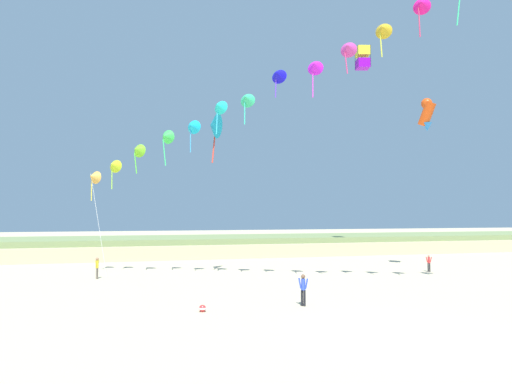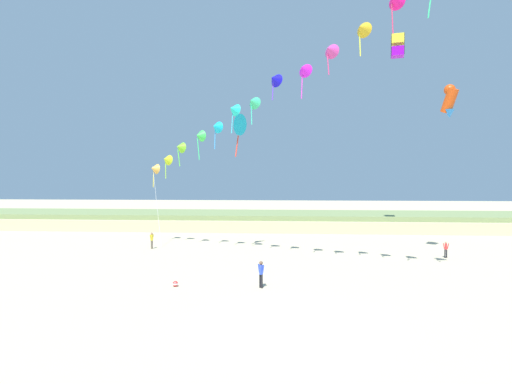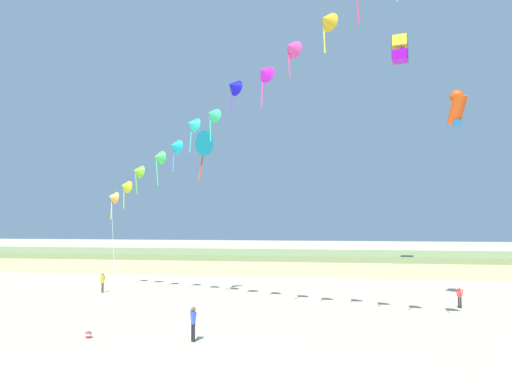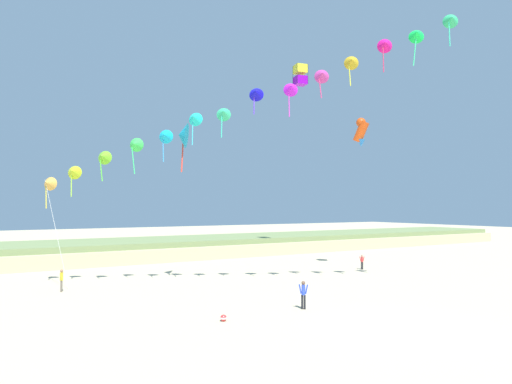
{
  "view_description": "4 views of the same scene",
  "coord_description": "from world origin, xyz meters",
  "px_view_note": "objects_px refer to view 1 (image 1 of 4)",
  "views": [
    {
      "loc": [
        -10.84,
        -17.61,
        5.05
      ],
      "look_at": [
        -2.74,
        13.84,
        6.59
      ],
      "focal_mm": 32.0,
      "sensor_mm": 36.0,
      "label": 1
    },
    {
      "loc": [
        -0.5,
        -19.08,
        6.83
      ],
      "look_at": [
        -2.65,
        9.75,
        6.02
      ],
      "focal_mm": 28.0,
      "sensor_mm": 36.0,
      "label": 2
    },
    {
      "loc": [
        4.43,
        -16.28,
        6.03
      ],
      "look_at": [
        0.21,
        12.13,
        7.82
      ],
      "focal_mm": 32.0,
      "sensor_mm": 36.0,
      "label": 3
    },
    {
      "loc": [
        -19.11,
        -16.46,
        6.29
      ],
      "look_at": [
        -2.84,
        10.44,
        7.3
      ],
      "focal_mm": 32.0,
      "sensor_mm": 36.0,
      "label": 4
    }
  ],
  "objects_px": {
    "person_mid_center": "(303,288)",
    "large_kite_high_solo": "(214,126)",
    "large_kite_mid_trail": "(427,113)",
    "large_kite_low_lead": "(363,58)",
    "beach_ball": "(202,308)",
    "person_near_right": "(429,262)",
    "person_near_left": "(97,266)"
  },
  "relations": [
    {
      "from": "large_kite_mid_trail",
      "to": "large_kite_high_solo",
      "type": "distance_m",
      "value": 19.08
    },
    {
      "from": "large_kite_mid_trail",
      "to": "large_kite_high_solo",
      "type": "xyz_separation_m",
      "value": [
        -18.96,
        0.93,
        -1.88
      ]
    },
    {
      "from": "person_mid_center",
      "to": "large_kite_low_lead",
      "type": "xyz_separation_m",
      "value": [
        13.22,
        17.93,
        19.96
      ]
    },
    {
      "from": "person_near_left",
      "to": "large_kite_high_solo",
      "type": "distance_m",
      "value": 14.32
    },
    {
      "from": "large_kite_high_solo",
      "to": "person_mid_center",
      "type": "bearing_deg",
      "value": -76.29
    },
    {
      "from": "person_mid_center",
      "to": "beach_ball",
      "type": "distance_m",
      "value": 5.6
    },
    {
      "from": "person_near_left",
      "to": "large_kite_low_lead",
      "type": "distance_m",
      "value": 32.33
    },
    {
      "from": "beach_ball",
      "to": "person_mid_center",
      "type": "bearing_deg",
      "value": 0.85
    },
    {
      "from": "person_mid_center",
      "to": "large_kite_mid_trail",
      "type": "distance_m",
      "value": 23.51
    },
    {
      "from": "person_near_right",
      "to": "large_kite_low_lead",
      "type": "distance_m",
      "value": 21.37
    },
    {
      "from": "person_near_left",
      "to": "person_mid_center",
      "type": "relative_size",
      "value": 0.96
    },
    {
      "from": "large_kite_high_solo",
      "to": "person_near_right",
      "type": "bearing_deg",
      "value": -3.63
    },
    {
      "from": "person_mid_center",
      "to": "person_near_right",
      "type": "bearing_deg",
      "value": 35.25
    },
    {
      "from": "person_near_left",
      "to": "person_near_right",
      "type": "distance_m",
      "value": 27.69
    },
    {
      "from": "large_kite_low_lead",
      "to": "beach_ball",
      "type": "distance_m",
      "value": 33.28
    },
    {
      "from": "person_near_right",
      "to": "large_kite_high_solo",
      "type": "bearing_deg",
      "value": 176.37
    },
    {
      "from": "large_kite_low_lead",
      "to": "large_kite_mid_trail",
      "type": "xyz_separation_m",
      "value": [
        2.75,
        -6.57,
        -6.96
      ]
    },
    {
      "from": "large_kite_low_lead",
      "to": "person_mid_center",
      "type": "bearing_deg",
      "value": -126.39
    },
    {
      "from": "large_kite_mid_trail",
      "to": "large_kite_high_solo",
      "type": "bearing_deg",
      "value": 177.19
    },
    {
      "from": "large_kite_low_lead",
      "to": "beach_ball",
      "type": "height_order",
      "value": "large_kite_low_lead"
    },
    {
      "from": "beach_ball",
      "to": "large_kite_low_lead",
      "type": "bearing_deg",
      "value": 43.85
    },
    {
      "from": "large_kite_low_lead",
      "to": "large_kite_mid_trail",
      "type": "relative_size",
      "value": 0.75
    },
    {
      "from": "large_kite_mid_trail",
      "to": "beach_ball",
      "type": "height_order",
      "value": "large_kite_mid_trail"
    },
    {
      "from": "person_near_left",
      "to": "large_kite_mid_trail",
      "type": "height_order",
      "value": "large_kite_mid_trail"
    },
    {
      "from": "person_mid_center",
      "to": "large_kite_mid_trail",
      "type": "bearing_deg",
      "value": 35.44
    },
    {
      "from": "person_near_right",
      "to": "person_mid_center",
      "type": "height_order",
      "value": "person_mid_center"
    },
    {
      "from": "person_near_right",
      "to": "beach_ball",
      "type": "xyz_separation_m",
      "value": [
        -21.25,
        -11.19,
        -0.68
      ]
    },
    {
      "from": "person_mid_center",
      "to": "beach_ball",
      "type": "bearing_deg",
      "value": -179.15
    },
    {
      "from": "large_kite_high_solo",
      "to": "beach_ball",
      "type": "distance_m",
      "value": 17.38
    },
    {
      "from": "large_kite_mid_trail",
      "to": "person_mid_center",
      "type": "bearing_deg",
      "value": -144.56
    },
    {
      "from": "large_kite_mid_trail",
      "to": "beach_ball",
      "type": "distance_m",
      "value": 28.0
    },
    {
      "from": "person_mid_center",
      "to": "large_kite_high_solo",
      "type": "height_order",
      "value": "large_kite_high_solo"
    }
  ]
}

